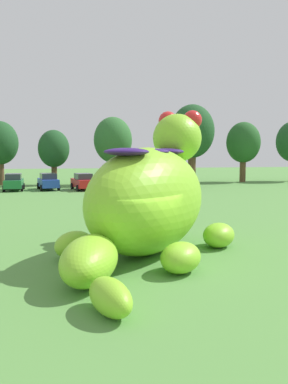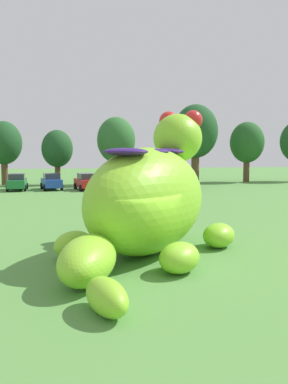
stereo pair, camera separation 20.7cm
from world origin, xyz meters
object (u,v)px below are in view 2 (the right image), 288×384
giant_inflatable_creature (148,199)px  car_yellow (120,180)px  car_green (17,182)px  car_blue (51,181)px  car_black (184,180)px  car_red (86,182)px  car_orange (151,180)px  spectator_near_inflatable (179,197)px

giant_inflatable_creature → car_yellow: 27.65m
car_green → car_blue: 3.40m
car_blue → car_black: (14.16, -0.31, 0.00)m
car_red → car_black: same height
car_yellow → car_black: size_ratio=1.02×
giant_inflatable_creature → car_black: bearing=72.2°
car_red → car_yellow: size_ratio=1.00×
car_orange → spectator_near_inflatable: size_ratio=2.47×
giant_inflatable_creature → car_black: giant_inflatable_creature is taller
car_orange → car_black: size_ratio=0.99×
giant_inflatable_creature → car_black: size_ratio=2.62×
car_black → spectator_near_inflatable: car_black is taller
giant_inflatable_creature → car_yellow: bearing=86.5°
car_green → car_orange: same height
giant_inflatable_creature → car_green: size_ratio=2.67×
giant_inflatable_creature → car_blue: size_ratio=2.57×
spectator_near_inflatable → car_yellow: bearing=98.3°
car_green → car_yellow: (10.54, 0.36, 0.00)m
car_green → car_black: bearing=-0.4°
giant_inflatable_creature → car_yellow: (1.68, 27.57, -1.29)m
car_yellow → car_orange: 3.34m
giant_inflatable_creature → car_red: bearing=94.1°
giant_inflatable_creature → car_green: 28.64m
giant_inflatable_creature → car_red: size_ratio=2.56×
giant_inflatable_creature → car_yellow: giant_inflatable_creature is taller
car_yellow → car_red: bearing=-163.2°
car_orange → spectator_near_inflatable: bearing=-93.4°
car_orange → car_green: bearing=-179.3°
car_red → car_black: (10.61, 0.60, 0.00)m
car_green → car_yellow: size_ratio=0.96×
spectator_near_inflatable → giant_inflatable_creature: bearing=-110.0°
giant_inflatable_creature → spectator_near_inflatable: 11.96m
car_green → car_blue: size_ratio=0.96×
giant_inflatable_creature → car_black: (8.70, 27.08, -1.29)m
car_green → spectator_near_inflatable: 20.59m
car_green → car_blue: same height
car_yellow → car_orange: same height
car_red → giant_inflatable_creature: bearing=-85.9°
car_blue → car_orange: (10.48, -0.01, 0.00)m
car_blue → car_black: same height
car_green → car_black: same height
car_red → car_orange: (6.93, 0.90, 0.00)m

